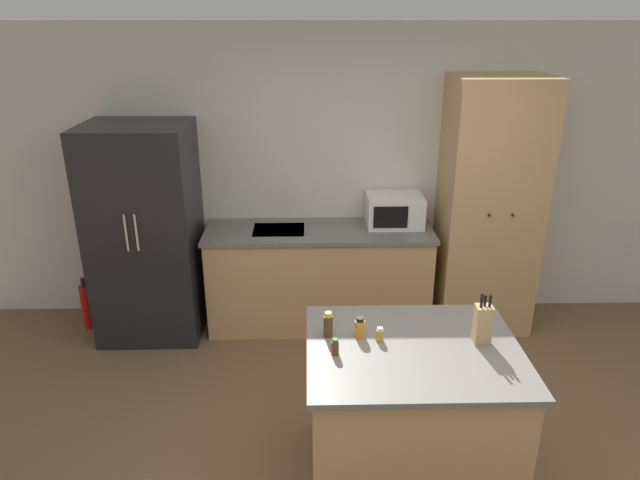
{
  "coord_description": "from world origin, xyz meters",
  "views": [
    {
      "loc": [
        -0.51,
        -2.61,
        2.65
      ],
      "look_at": [
        -0.42,
        1.4,
        1.05
      ],
      "focal_mm": 32.0,
      "sensor_mm": 36.0,
      "label": 1
    }
  ],
  "objects_px": {
    "spice_bottle_short_red": "(360,328)",
    "spice_bottle_amber_oil": "(380,335)",
    "refrigerator": "(146,233)",
    "fire_extinguisher": "(87,306)",
    "microwave": "(394,210)",
    "knife_block": "(483,323)",
    "spice_bottle_tall_dark": "(335,347)",
    "pantry_cabinet": "(489,208)",
    "spice_bottle_green_herb": "(328,325)"
  },
  "relations": [
    {
      "from": "spice_bottle_short_red",
      "to": "spice_bottle_amber_oil",
      "type": "relative_size",
      "value": 1.46
    },
    {
      "from": "refrigerator",
      "to": "fire_extinguisher",
      "type": "xyz_separation_m",
      "value": [
        -0.61,
        0.03,
        -0.7
      ]
    },
    {
      "from": "microwave",
      "to": "spice_bottle_short_red",
      "type": "distance_m",
      "value": 1.93
    },
    {
      "from": "refrigerator",
      "to": "spice_bottle_amber_oil",
      "type": "bearing_deg",
      "value": -44.64
    },
    {
      "from": "refrigerator",
      "to": "knife_block",
      "type": "relative_size",
      "value": 5.93
    },
    {
      "from": "spice_bottle_tall_dark",
      "to": "spice_bottle_short_red",
      "type": "height_order",
      "value": "spice_bottle_short_red"
    },
    {
      "from": "microwave",
      "to": "spice_bottle_tall_dark",
      "type": "height_order",
      "value": "microwave"
    },
    {
      "from": "spice_bottle_tall_dark",
      "to": "fire_extinguisher",
      "type": "height_order",
      "value": "spice_bottle_tall_dark"
    },
    {
      "from": "knife_block",
      "to": "spice_bottle_short_red",
      "type": "bearing_deg",
      "value": 174.02
    },
    {
      "from": "microwave",
      "to": "spice_bottle_short_red",
      "type": "xyz_separation_m",
      "value": [
        -0.47,
        -1.87,
        -0.07
      ]
    },
    {
      "from": "pantry_cabinet",
      "to": "refrigerator",
      "type": "bearing_deg",
      "value": -178.72
    },
    {
      "from": "knife_block",
      "to": "spice_bottle_short_red",
      "type": "height_order",
      "value": "knife_block"
    },
    {
      "from": "pantry_cabinet",
      "to": "spice_bottle_amber_oil",
      "type": "xyz_separation_m",
      "value": [
        -1.15,
        -1.82,
        -0.14
      ]
    },
    {
      "from": "microwave",
      "to": "spice_bottle_short_red",
      "type": "height_order",
      "value": "microwave"
    },
    {
      "from": "spice_bottle_tall_dark",
      "to": "fire_extinguisher",
      "type": "relative_size",
      "value": 0.2
    },
    {
      "from": "spice_bottle_amber_oil",
      "to": "spice_bottle_green_herb",
      "type": "height_order",
      "value": "spice_bottle_green_herb"
    },
    {
      "from": "spice_bottle_short_red",
      "to": "pantry_cabinet",
      "type": "bearing_deg",
      "value": 54.53
    },
    {
      "from": "spice_bottle_short_red",
      "to": "spice_bottle_green_herb",
      "type": "relative_size",
      "value": 0.8
    },
    {
      "from": "microwave",
      "to": "spice_bottle_amber_oil",
      "type": "distance_m",
      "value": 1.95
    },
    {
      "from": "refrigerator",
      "to": "spice_bottle_short_red",
      "type": "bearing_deg",
      "value": -45.69
    },
    {
      "from": "spice_bottle_short_red",
      "to": "spice_bottle_green_herb",
      "type": "xyz_separation_m",
      "value": [
        -0.18,
        0.01,
        0.01
      ]
    },
    {
      "from": "spice_bottle_green_herb",
      "to": "fire_extinguisher",
      "type": "height_order",
      "value": "spice_bottle_green_herb"
    },
    {
      "from": "spice_bottle_short_red",
      "to": "spice_bottle_green_herb",
      "type": "height_order",
      "value": "spice_bottle_green_herb"
    },
    {
      "from": "refrigerator",
      "to": "spice_bottle_short_red",
      "type": "relative_size",
      "value": 15.08
    },
    {
      "from": "refrigerator",
      "to": "pantry_cabinet",
      "type": "distance_m",
      "value": 2.93
    },
    {
      "from": "pantry_cabinet",
      "to": "spice_bottle_green_herb",
      "type": "relative_size",
      "value": 14.35
    },
    {
      "from": "spice_bottle_short_red",
      "to": "spice_bottle_amber_oil",
      "type": "xyz_separation_m",
      "value": [
        0.11,
        -0.05,
        -0.02
      ]
    },
    {
      "from": "knife_block",
      "to": "spice_bottle_green_herb",
      "type": "xyz_separation_m",
      "value": [
        -0.86,
        0.08,
        -0.05
      ]
    },
    {
      "from": "pantry_cabinet",
      "to": "spice_bottle_tall_dark",
      "type": "bearing_deg",
      "value": -125.91
    },
    {
      "from": "microwave",
      "to": "spice_bottle_amber_oil",
      "type": "xyz_separation_m",
      "value": [
        -0.36,
        -1.92,
        -0.09
      ]
    },
    {
      "from": "spice_bottle_amber_oil",
      "to": "spice_bottle_green_herb",
      "type": "distance_m",
      "value": 0.3
    },
    {
      "from": "spice_bottle_short_red",
      "to": "fire_extinguisher",
      "type": "distance_m",
      "value": 2.96
    },
    {
      "from": "microwave",
      "to": "spice_bottle_tall_dark",
      "type": "bearing_deg",
      "value": -106.73
    },
    {
      "from": "knife_block",
      "to": "spice_bottle_short_red",
      "type": "relative_size",
      "value": 2.54
    },
    {
      "from": "spice_bottle_amber_oil",
      "to": "spice_bottle_green_herb",
      "type": "relative_size",
      "value": 0.55
    },
    {
      "from": "knife_block",
      "to": "spice_bottle_green_herb",
      "type": "relative_size",
      "value": 2.03
    },
    {
      "from": "fire_extinguisher",
      "to": "spice_bottle_amber_oil",
      "type": "bearing_deg",
      "value": -36.68
    },
    {
      "from": "refrigerator",
      "to": "pantry_cabinet",
      "type": "relative_size",
      "value": 0.84
    },
    {
      "from": "pantry_cabinet",
      "to": "spice_bottle_tall_dark",
      "type": "distance_m",
      "value": 2.41
    },
    {
      "from": "spice_bottle_green_herb",
      "to": "fire_extinguisher",
      "type": "distance_m",
      "value": 2.82
    },
    {
      "from": "pantry_cabinet",
      "to": "knife_block",
      "type": "height_order",
      "value": "pantry_cabinet"
    },
    {
      "from": "spice_bottle_tall_dark",
      "to": "spice_bottle_green_herb",
      "type": "height_order",
      "value": "spice_bottle_green_herb"
    },
    {
      "from": "spice_bottle_tall_dark",
      "to": "spice_bottle_green_herb",
      "type": "distance_m",
      "value": 0.2
    },
    {
      "from": "refrigerator",
      "to": "spice_bottle_amber_oil",
      "type": "relative_size",
      "value": 22.02
    },
    {
      "from": "pantry_cabinet",
      "to": "knife_block",
      "type": "xyz_separation_m",
      "value": [
        -0.58,
        -1.84,
        -0.06
      ]
    },
    {
      "from": "microwave",
      "to": "fire_extinguisher",
      "type": "relative_size",
      "value": 1.0
    },
    {
      "from": "knife_block",
      "to": "spice_bottle_short_red",
      "type": "xyz_separation_m",
      "value": [
        -0.68,
        0.07,
        -0.06
      ]
    },
    {
      "from": "knife_block",
      "to": "fire_extinguisher",
      "type": "relative_size",
      "value": 0.64
    },
    {
      "from": "fire_extinguisher",
      "to": "refrigerator",
      "type": "bearing_deg",
      "value": -2.4
    },
    {
      "from": "microwave",
      "to": "spice_bottle_short_red",
      "type": "bearing_deg",
      "value": -103.97
    }
  ]
}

